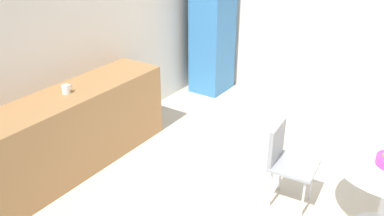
{
  "coord_description": "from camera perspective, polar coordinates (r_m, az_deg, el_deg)",
  "views": [
    {
      "loc": [
        -2.74,
        -0.62,
        2.62
      ],
      "look_at": [
        0.13,
        1.31,
        0.95
      ],
      "focal_mm": 38.02,
      "sensor_mm": 36.0,
      "label": 1
    }
  ],
  "objects": [
    {
      "name": "counter_block",
      "position": [
        4.61,
        -17.22,
        -3.53
      ],
      "size": [
        2.57,
        0.6,
        0.9
      ],
      "primitive_type": "cube",
      "color": "#9E7042",
      "rests_on": "ground_plane"
    },
    {
      "name": "locker_cabinet",
      "position": [
        6.41,
        2.89,
        9.7
      ],
      "size": [
        0.6,
        0.5,
        1.69
      ],
      "primitive_type": "cube",
      "color": "#3372B2",
      "rests_on": "ground_plane"
    },
    {
      "name": "chair_gray",
      "position": [
        4.01,
        12.89,
        -6.5
      ],
      "size": [
        0.45,
        0.45,
        0.83
      ],
      "color": "silver",
      "rests_on": "ground_plane"
    },
    {
      "name": "wall_back",
      "position": [
        4.73,
        -18.43,
        8.26
      ],
      "size": [
        6.0,
        0.1,
        2.6
      ],
      "primitive_type": "cube",
      "color": "silver",
      "rests_on": "ground_plane"
    },
    {
      "name": "mug_white",
      "position": [
        4.46,
        -17.25,
        2.55
      ],
      "size": [
        0.13,
        0.08,
        0.09
      ],
      "color": "white",
      "rests_on": "counter_block"
    }
  ]
}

